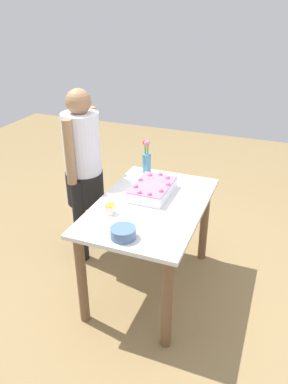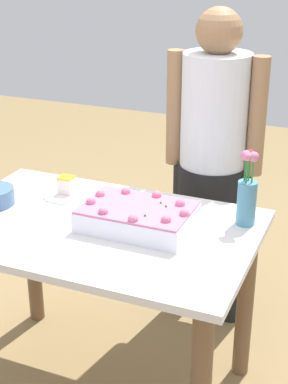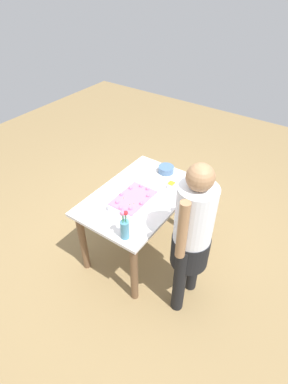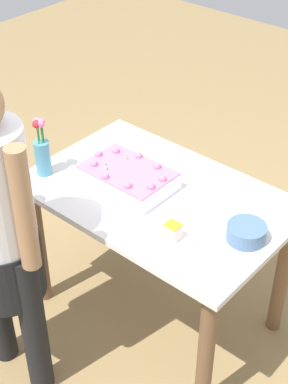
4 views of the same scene
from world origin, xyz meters
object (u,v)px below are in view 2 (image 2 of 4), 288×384
Objects in this scene: sheet_cake at (137,217)px; cake_knife at (8,239)px; flower_vase at (247,195)px; person_standing at (213,153)px; serving_plate_with_slice at (67,190)px.

cake_knife is at bearing -145.74° from sheet_cake.
flower_vase is 0.19× the size of person_standing.
sheet_cake is at bearing 131.86° from cake_knife.
serving_plate_with_slice is at bearing -171.88° from cake_knife.
cake_knife is 0.78× the size of flower_vase.
cake_knife is at bearing -149.00° from flower_vase.
cake_knife is 0.15× the size of person_standing.
person_standing is at bearing 44.57° from serving_plate_with_slice.
sheet_cake is 1.97× the size of serving_plate_with_slice.
serving_plate_with_slice is at bearing -45.43° from person_standing.
sheet_cake is 1.79× the size of cake_knife.
flower_vase reaches higher than sheet_cake.
sheet_cake reaches higher than serving_plate_with_slice.
sheet_cake is at bearing -152.78° from flower_vase.
serving_plate_with_slice is 0.71× the size of flower_vase.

